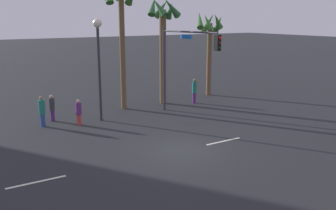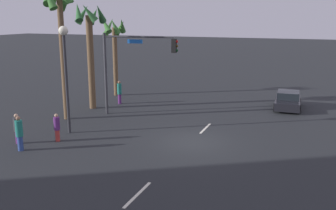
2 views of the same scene
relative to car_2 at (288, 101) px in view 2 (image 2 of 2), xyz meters
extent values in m
plane|color=#232628|center=(-10.42, 4.51, -0.61)|extent=(220.00, 220.00, 0.00)
cube|color=silver|center=(-17.61, 4.51, -0.61)|extent=(2.43, 0.14, 0.01)
cube|color=silver|center=(-7.66, 4.51, -0.61)|extent=(2.31, 0.14, 0.01)
cube|color=black|center=(-0.06, 0.00, -0.14)|extent=(4.06, 2.03, 0.62)
cube|color=black|center=(0.18, 0.01, 0.44)|extent=(1.98, 1.71, 0.55)
cylinder|color=black|center=(-1.25, -0.93, -0.29)|extent=(0.65, 0.25, 0.64)
cylinder|color=black|center=(-1.33, 0.81, -0.29)|extent=(0.65, 0.25, 0.64)
cylinder|color=black|center=(1.21, -0.82, -0.29)|extent=(0.65, 0.25, 0.64)
cylinder|color=black|center=(1.13, 0.93, -0.29)|extent=(0.65, 0.25, 0.64)
cylinder|color=#38383D|center=(-6.62, 12.42, 2.36)|extent=(0.20, 0.20, 5.94)
cylinder|color=#38383D|center=(-6.29, 9.88, 5.07)|extent=(0.78, 5.10, 0.12)
cube|color=black|center=(-5.96, 7.34, 4.50)|extent=(0.36, 0.36, 0.95)
sphere|color=red|center=(-5.94, 7.16, 4.79)|extent=(0.20, 0.20, 0.20)
sphere|color=#392605|center=(-5.94, 7.16, 4.49)|extent=(0.20, 0.20, 0.20)
sphere|color=black|center=(-5.94, 7.16, 4.19)|extent=(0.20, 0.20, 0.20)
cube|color=#1959B2|center=(-6.33, 10.13, 4.75)|extent=(0.18, 1.10, 0.28)
cylinder|color=#2D2D33|center=(-11.66, 12.13, 2.38)|extent=(0.18, 0.18, 5.98)
sphere|color=#F2EACC|center=(-11.66, 12.13, 5.65)|extent=(0.56, 0.56, 0.56)
cylinder|color=#59266B|center=(-14.42, 13.64, -0.25)|extent=(0.35, 0.35, 0.73)
cylinder|color=#333338|center=(-14.42, 13.64, 0.52)|extent=(0.46, 0.46, 0.80)
sphere|color=tan|center=(-14.42, 13.64, 1.03)|extent=(0.22, 0.22, 0.22)
cylinder|color=#BF3833|center=(-13.26, 11.79, -0.27)|extent=(0.37, 0.37, 0.69)
cylinder|color=#59266B|center=(-13.26, 11.79, 0.46)|extent=(0.49, 0.49, 0.75)
sphere|color=tan|center=(-13.26, 11.79, 0.93)|extent=(0.20, 0.20, 0.20)
cylinder|color=#2D478C|center=(-15.28, 12.66, -0.21)|extent=(0.35, 0.35, 0.81)
cylinder|color=#1E7266|center=(-15.28, 12.66, 0.63)|extent=(0.47, 0.47, 0.88)
sphere|color=#8C664C|center=(-15.28, 12.66, 1.19)|extent=(0.24, 0.24, 0.24)
cylinder|color=#59266B|center=(-3.44, 13.10, -0.21)|extent=(0.30, 0.30, 0.81)
cylinder|color=#1E7266|center=(-3.44, 13.10, 0.64)|extent=(0.40, 0.40, 0.88)
sphere|color=#8C664C|center=(-3.44, 13.10, 1.20)|extent=(0.24, 0.24, 0.24)
cylinder|color=brown|center=(-8.97, 14.31, 3.55)|extent=(0.39, 0.39, 8.33)
cylinder|color=brown|center=(-0.49, 15.07, 2.45)|extent=(0.42, 0.42, 6.13)
cone|color=#38702D|center=(0.29, 14.95, 5.42)|extent=(0.76, 1.46, 1.61)
cone|color=#38702D|center=(-0.06, 15.86, 5.52)|extent=(1.49, 1.16, 1.83)
cone|color=#38702D|center=(-1.23, 15.52, 5.78)|extent=(1.31, 1.67, 1.63)
cone|color=#38702D|center=(-1.02, 14.71, 5.60)|extent=(1.06, 1.18, 1.40)
cone|color=#38702D|center=(-0.23, 14.43, 5.69)|extent=(1.43, 1.02, 1.42)
cylinder|color=brown|center=(-5.57, 14.33, 2.97)|extent=(0.51, 0.51, 7.17)
cone|color=#2D6633|center=(-4.95, 14.29, 6.48)|extent=(0.64, 1.16, 1.35)
cone|color=#2D6633|center=(-5.27, 15.05, 6.63)|extent=(1.48, 1.05, 1.58)
cone|color=#2D6633|center=(-6.09, 14.89, 6.80)|extent=(1.35, 1.32, 1.57)
cone|color=#2D6633|center=(-6.14, 13.91, 6.72)|extent=(1.23, 1.39, 1.47)
cone|color=#2D6633|center=(-5.34, 13.48, 6.69)|extent=(1.80, 0.99, 1.56)
camera|label=1|loc=(-20.68, -10.63, 6.00)|focal=40.59mm
camera|label=2|loc=(-30.15, -1.80, 6.46)|focal=40.04mm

